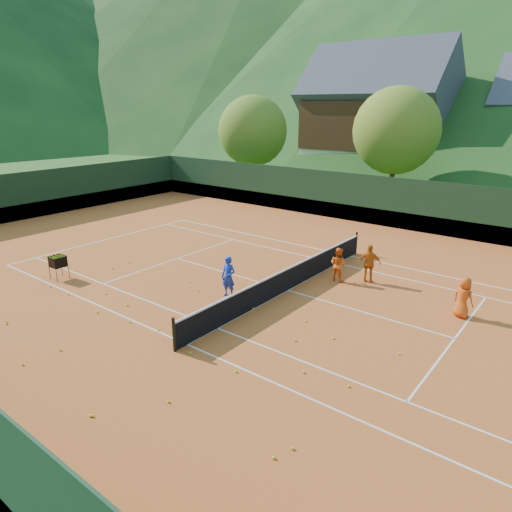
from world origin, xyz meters
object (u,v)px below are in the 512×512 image
Objects in this scene: student_c at (463,297)px; ball_hopper at (58,262)px; chalet_left at (377,120)px; student_a at (338,264)px; student_b at (369,264)px; coach at (228,277)px; tennis_net at (288,279)px.

ball_hopper is at bearing 44.63° from student_c.
chalet_left is (-1.65, 34.88, 4.88)m from ball_hopper.
student_b reaches higher than student_a.
student_a is 0.98× the size of student_c.
student_a is (2.49, 4.06, -0.08)m from coach.
ball_hopper is at bearing 11.65° from student_b.
coach is 1.09× the size of student_c.
student_a is at bearing 36.98° from ball_hopper.
coach reaches higher than student_c.
student_a is at bearing 6.27° from student_b.
tennis_net reaches higher than ball_hopper.
ball_hopper is 35.26m from chalet_left.
coach is 33.35m from chalet_left.
student_c is 1.46× the size of ball_hopper.
student_a is 2.43m from tennis_net.
tennis_net is at bearing 30.32° from ball_hopper.
student_a is 0.12× the size of tennis_net.
coach is 1.11× the size of student_a.
student_c is 32.87m from chalet_left.
student_c is (5.06, -0.43, 0.01)m from student_a.
coach is at bearing 28.02° from student_b.
student_c is 0.11× the size of chalet_left.
student_c is at bearing -60.32° from chalet_left.
chalet_left is at bearing 92.70° from ball_hopper.
student_b reaches higher than coach.
coach is at bearing 45.62° from student_c.
coach is 7.52m from ball_hopper.
tennis_net is at bearing 70.89° from student_a.
coach is at bearing -127.90° from tennis_net.
chalet_left is at bearing -62.14° from student_a.
student_c is at bearing 16.09° from tennis_net.
student_b is at bearing 36.40° from ball_hopper.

